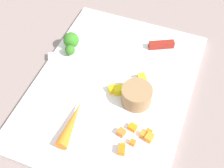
# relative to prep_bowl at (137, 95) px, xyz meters

# --- Properties ---
(ground_plane) EXTENTS (4.00, 4.00, 0.00)m
(ground_plane) POSITION_rel_prep_bowl_xyz_m (0.02, 0.07, -0.03)
(ground_plane) COLOR gray
(cutting_board) EXTENTS (0.51, 0.38, 0.01)m
(cutting_board) POSITION_rel_prep_bowl_xyz_m (0.02, 0.07, -0.03)
(cutting_board) COLOR white
(cutting_board) RESTS_ON ground_plane
(prep_bowl) EXTENTS (0.07, 0.07, 0.04)m
(prep_bowl) POSITION_rel_prep_bowl_xyz_m (0.00, 0.00, 0.00)
(prep_bowl) COLOR #906D49
(prep_bowl) RESTS_ON cutting_board
(chef_knife) EXTENTS (0.17, 0.31, 0.02)m
(chef_knife) POSITION_rel_prep_bowl_xyz_m (0.16, 0.06, -0.02)
(chef_knife) COLOR silver
(chef_knife) RESTS_ON cutting_board
(whole_carrot) EXTENTS (0.12, 0.04, 0.03)m
(whole_carrot) POSITION_rel_prep_bowl_xyz_m (-0.12, 0.11, -0.01)
(whole_carrot) COLOR orange
(whole_carrot) RESTS_ON cutting_board
(carrot_dice_0) EXTENTS (0.02, 0.02, 0.01)m
(carrot_dice_0) POSITION_rel_prep_bowl_xyz_m (-0.07, -0.05, -0.02)
(carrot_dice_0) COLOR orange
(carrot_dice_0) RESTS_ON cutting_board
(carrot_dice_1) EXTENTS (0.02, 0.02, 0.01)m
(carrot_dice_1) POSITION_rel_prep_bowl_xyz_m (-0.08, -0.02, -0.02)
(carrot_dice_1) COLOR orange
(carrot_dice_1) RESTS_ON cutting_board
(carrot_dice_2) EXTENTS (0.01, 0.01, 0.01)m
(carrot_dice_2) POSITION_rel_prep_bowl_xyz_m (-0.11, -0.03, -0.02)
(carrot_dice_2) COLOR orange
(carrot_dice_2) RESTS_ON cutting_board
(carrot_dice_3) EXTENTS (0.01, 0.01, 0.01)m
(carrot_dice_3) POSITION_rel_prep_bowl_xyz_m (-0.13, -0.01, -0.02)
(carrot_dice_3) COLOR orange
(carrot_dice_3) RESTS_ON cutting_board
(carrot_dice_4) EXTENTS (0.02, 0.02, 0.01)m
(carrot_dice_4) POSITION_rel_prep_bowl_xyz_m (-0.10, 0.00, -0.02)
(carrot_dice_4) COLOR orange
(carrot_dice_4) RESTS_ON cutting_board
(carrot_dice_5) EXTENTS (0.02, 0.02, 0.02)m
(carrot_dice_5) POSITION_rel_prep_bowl_xyz_m (-0.14, -0.01, -0.01)
(carrot_dice_5) COLOR orange
(carrot_dice_5) RESTS_ON cutting_board
(carrot_dice_6) EXTENTS (0.01, 0.02, 0.01)m
(carrot_dice_6) POSITION_rel_prep_bowl_xyz_m (-0.08, -0.05, -0.02)
(carrot_dice_6) COLOR orange
(carrot_dice_6) RESTS_ON cutting_board
(carrot_dice_7) EXTENTS (0.02, 0.02, 0.02)m
(carrot_dice_7) POSITION_rel_prep_bowl_xyz_m (-0.09, -0.06, -0.01)
(carrot_dice_7) COLOR orange
(carrot_dice_7) RESTS_ON cutting_board
(pepper_dice_0) EXTENTS (0.03, 0.03, 0.02)m
(pepper_dice_0) POSITION_rel_prep_bowl_xyz_m (0.01, 0.05, -0.01)
(pepper_dice_0) COLOR yellow
(pepper_dice_0) RESTS_ON cutting_board
(pepper_dice_1) EXTENTS (0.02, 0.01, 0.01)m
(pepper_dice_1) POSITION_rel_prep_bowl_xyz_m (0.02, 0.05, -0.02)
(pepper_dice_1) COLOR yellow
(pepper_dice_1) RESTS_ON cutting_board
(pepper_dice_2) EXTENTS (0.02, 0.02, 0.02)m
(pepper_dice_2) POSITION_rel_prep_bowl_xyz_m (0.01, 0.06, -0.01)
(pepper_dice_2) COLOR yellow
(pepper_dice_2) RESTS_ON cutting_board
(pepper_dice_3) EXTENTS (0.03, 0.03, 0.02)m
(pepper_dice_3) POSITION_rel_prep_bowl_xyz_m (0.06, 0.01, -0.01)
(pepper_dice_3) COLOR yellow
(pepper_dice_3) RESTS_ON cutting_board
(broccoli_floret_0) EXTENTS (0.04, 0.04, 0.05)m
(broccoli_floret_0) POSITION_rel_prep_bowl_xyz_m (0.11, 0.22, 0.00)
(broccoli_floret_0) COLOR #8DB657
(broccoli_floret_0) RESTS_ON cutting_board
(broccoli_floret_1) EXTENTS (0.03, 0.03, 0.03)m
(broccoli_floret_1) POSITION_rel_prep_bowl_xyz_m (0.08, 0.21, -0.00)
(broccoli_floret_1) COLOR #86B559
(broccoli_floret_1) RESTS_ON cutting_board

